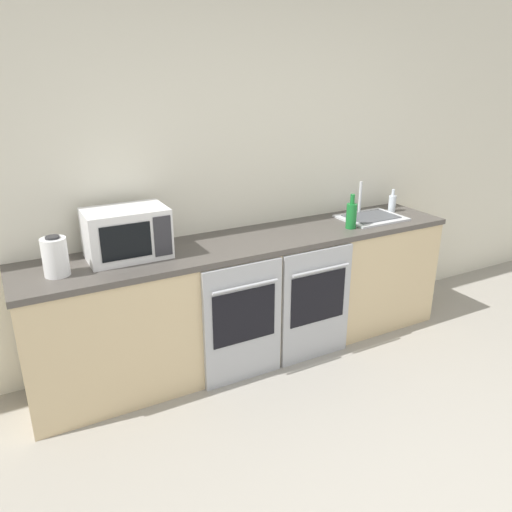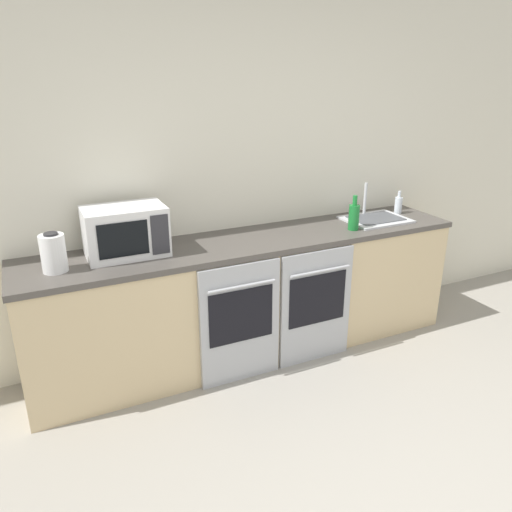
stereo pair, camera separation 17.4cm
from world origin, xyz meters
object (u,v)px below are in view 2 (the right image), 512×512
at_px(oven_left, 240,323).
at_px(microwave, 125,231).
at_px(bottle_clear, 398,205).
at_px(oven_right, 316,306).
at_px(kettle, 53,253).
at_px(bottle_green, 354,216).
at_px(sink, 375,218).

distance_m(oven_left, microwave, 0.95).
distance_m(oven_left, bottle_clear, 1.73).
bearing_deg(oven_right, bottle_clear, 21.12).
relative_size(oven_right, kettle, 3.59).
height_order(microwave, bottle_green, microwave).
height_order(oven_left, oven_right, same).
bearing_deg(bottle_clear, microwave, -179.29).
xyz_separation_m(bottle_green, kettle, (-2.06, 0.08, 0.01)).
bearing_deg(kettle, sink, 1.20).
xyz_separation_m(microwave, bottle_green, (1.62, -0.18, -0.06)).
xyz_separation_m(bottle_clear, sink, (-0.29, -0.08, -0.06)).
bearing_deg(microwave, sink, -1.55).
bearing_deg(bottle_green, oven_left, -169.81).
bearing_deg(microwave, oven_right, -16.58).
bearing_deg(oven_left, sink, 13.36).
height_order(oven_left, sink, sink).
bearing_deg(oven_right, bottle_green, 23.63).
bearing_deg(bottle_green, sink, 23.09).
relative_size(oven_right, bottle_clear, 4.54).
relative_size(oven_right, bottle_green, 3.28).
bearing_deg(bottle_green, microwave, 173.59).
distance_m(oven_right, kettle, 1.77).
relative_size(oven_right, sink, 1.75).
bearing_deg(bottle_clear, bottle_green, -160.65).
height_order(bottle_green, kettle, bottle_green).
relative_size(bottle_clear, kettle, 0.79).
relative_size(oven_left, microwave, 1.70).
xyz_separation_m(bottle_green, bottle_clear, (0.60, 0.21, -0.03)).
height_order(oven_left, bottle_green, bottle_green).
distance_m(bottle_green, kettle, 2.07).
distance_m(oven_right, bottle_green, 0.72).
distance_m(kettle, sink, 2.37).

